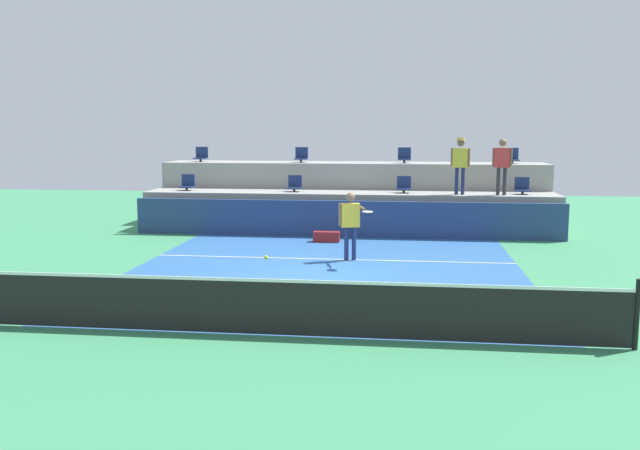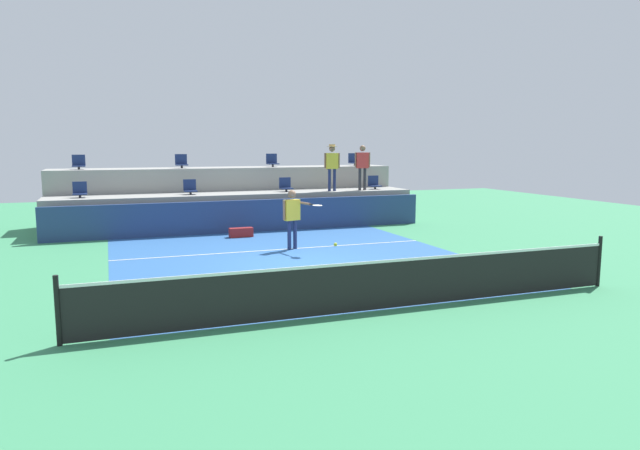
{
  "view_description": "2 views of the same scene",
  "coord_description": "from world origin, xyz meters",
  "px_view_note": "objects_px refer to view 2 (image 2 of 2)",
  "views": [
    {
      "loc": [
        1.77,
        -14.18,
        3.25
      ],
      "look_at": [
        0.01,
        -0.12,
        1.23
      ],
      "focal_mm": 38.02,
      "sensor_mm": 36.0,
      "label": 1
    },
    {
      "loc": [
        -4.41,
        -12.99,
        2.96
      ],
      "look_at": [
        0.02,
        -1.07,
        1.17
      ],
      "focal_mm": 32.04,
      "sensor_mm": 36.0,
      "label": 2
    }
  ],
  "objects_px": {
    "stadium_chair_upper_far_left": "(79,163)",
    "tennis_player": "(293,213)",
    "equipment_bag": "(241,232)",
    "stadium_chair_lower_left": "(190,188)",
    "stadium_chair_upper_right": "(272,161)",
    "spectator_with_hat": "(332,162)",
    "stadium_chair_lower_far_right": "(374,183)",
    "spectator_in_white": "(362,163)",
    "stadium_chair_upper_left": "(181,162)",
    "stadium_chair_upper_far_right": "(354,161)",
    "stadium_chair_lower_right": "(286,186)",
    "tennis_ball": "(335,245)",
    "stadium_chair_lower_far_left": "(80,191)"
  },
  "relations": [
    {
      "from": "stadium_chair_upper_left",
      "to": "stadium_chair_upper_right",
      "type": "relative_size",
      "value": 1.0
    },
    {
      "from": "tennis_player",
      "to": "stadium_chair_lower_left",
      "type": "bearing_deg",
      "value": 114.27
    },
    {
      "from": "stadium_chair_lower_right",
      "to": "tennis_ball",
      "type": "bearing_deg",
      "value": -102.07
    },
    {
      "from": "stadium_chair_upper_left",
      "to": "tennis_player",
      "type": "bearing_deg",
      "value": -71.35
    },
    {
      "from": "stadium_chair_lower_right",
      "to": "tennis_ball",
      "type": "relative_size",
      "value": 7.65
    },
    {
      "from": "spectator_in_white",
      "to": "tennis_ball",
      "type": "height_order",
      "value": "spectator_in_white"
    },
    {
      "from": "stadium_chair_upper_far_left",
      "to": "tennis_player",
      "type": "relative_size",
      "value": 0.31
    },
    {
      "from": "stadium_chair_lower_left",
      "to": "stadium_chair_lower_far_right",
      "type": "xyz_separation_m",
      "value": [
        7.11,
        0.0,
        0.0
      ]
    },
    {
      "from": "tennis_player",
      "to": "stadium_chair_upper_left",
      "type": "bearing_deg",
      "value": 108.65
    },
    {
      "from": "tennis_ball",
      "to": "stadium_chair_lower_far_left",
      "type": "bearing_deg",
      "value": 114.48
    },
    {
      "from": "equipment_bag",
      "to": "stadium_chair_lower_far_right",
      "type": "bearing_deg",
      "value": 20.77
    },
    {
      "from": "stadium_chair_upper_right",
      "to": "spectator_in_white",
      "type": "bearing_deg",
      "value": -36.62
    },
    {
      "from": "spectator_in_white",
      "to": "tennis_ball",
      "type": "xyz_separation_m",
      "value": [
        -5.19,
        -10.14,
        -1.15
      ]
    },
    {
      "from": "stadium_chair_lower_far_right",
      "to": "stadium_chair_upper_right",
      "type": "relative_size",
      "value": 1.0
    },
    {
      "from": "stadium_chair_lower_right",
      "to": "stadium_chair_upper_far_left",
      "type": "height_order",
      "value": "stadium_chair_upper_far_left"
    },
    {
      "from": "equipment_bag",
      "to": "stadium_chair_lower_left",
      "type": "bearing_deg",
      "value": 120.25
    },
    {
      "from": "stadium_chair_lower_right",
      "to": "stadium_chair_upper_far_right",
      "type": "bearing_deg",
      "value": 26.87
    },
    {
      "from": "stadium_chair_lower_far_right",
      "to": "spectator_in_white",
      "type": "relative_size",
      "value": 0.31
    },
    {
      "from": "stadium_chair_upper_left",
      "to": "stadium_chair_upper_far_right",
      "type": "distance_m",
      "value": 7.09
    },
    {
      "from": "stadium_chair_upper_left",
      "to": "equipment_bag",
      "type": "relative_size",
      "value": 0.68
    },
    {
      "from": "stadium_chair_lower_far_left",
      "to": "tennis_player",
      "type": "distance_m",
      "value": 7.57
    },
    {
      "from": "tennis_player",
      "to": "tennis_ball",
      "type": "xyz_separation_m",
      "value": [
        -0.97,
        -5.64,
        0.09
      ]
    },
    {
      "from": "spectator_in_white",
      "to": "stadium_chair_upper_right",
      "type": "bearing_deg",
      "value": 143.38
    },
    {
      "from": "stadium_chair_lower_far_right",
      "to": "tennis_ball",
      "type": "height_order",
      "value": "stadium_chair_lower_far_right"
    },
    {
      "from": "tennis_player",
      "to": "spectator_with_hat",
      "type": "relative_size",
      "value": 0.97
    },
    {
      "from": "stadium_chair_upper_far_left",
      "to": "stadium_chair_upper_left",
      "type": "relative_size",
      "value": 1.0
    },
    {
      "from": "spectator_with_hat",
      "to": "tennis_ball",
      "type": "xyz_separation_m",
      "value": [
        -3.94,
        -10.14,
        -1.19
      ]
    },
    {
      "from": "tennis_player",
      "to": "spectator_in_white",
      "type": "relative_size",
      "value": 1.0
    },
    {
      "from": "stadium_chair_lower_left",
      "to": "stadium_chair_upper_right",
      "type": "distance_m",
      "value": 4.01
    },
    {
      "from": "stadium_chair_lower_far_left",
      "to": "equipment_bag",
      "type": "height_order",
      "value": "stadium_chair_lower_far_left"
    },
    {
      "from": "stadium_chair_lower_far_right",
      "to": "stadium_chair_lower_left",
      "type": "bearing_deg",
      "value": 180.0
    },
    {
      "from": "stadium_chair_lower_left",
      "to": "stadium_chair_lower_right",
      "type": "height_order",
      "value": "same"
    },
    {
      "from": "stadium_chair_lower_far_left",
      "to": "stadium_chair_upper_left",
      "type": "height_order",
      "value": "stadium_chair_upper_left"
    },
    {
      "from": "stadium_chair_upper_far_right",
      "to": "spectator_with_hat",
      "type": "xyz_separation_m",
      "value": [
        -1.86,
        -2.18,
        0.0
      ]
    },
    {
      "from": "stadium_chair_upper_left",
      "to": "stadium_chair_lower_far_left",
      "type": "bearing_deg",
      "value": -152.81
    },
    {
      "from": "stadium_chair_lower_left",
      "to": "spectator_in_white",
      "type": "bearing_deg",
      "value": -3.42
    },
    {
      "from": "stadium_chair_lower_right",
      "to": "tennis_player",
      "type": "relative_size",
      "value": 0.31
    },
    {
      "from": "stadium_chair_lower_far_right",
      "to": "stadium_chair_upper_right",
      "type": "distance_m",
      "value": 4.14
    },
    {
      "from": "stadium_chair_upper_right",
      "to": "equipment_bag",
      "type": "height_order",
      "value": "stadium_chair_upper_right"
    },
    {
      "from": "stadium_chair_upper_right",
      "to": "tennis_ball",
      "type": "distance_m",
      "value": 12.59
    },
    {
      "from": "stadium_chair_lower_left",
      "to": "equipment_bag",
      "type": "relative_size",
      "value": 0.68
    },
    {
      "from": "stadium_chair_lower_right",
      "to": "stadium_chair_upper_far_right",
      "type": "xyz_separation_m",
      "value": [
        3.55,
        1.8,
        0.85
      ]
    },
    {
      "from": "tennis_ball",
      "to": "stadium_chair_upper_left",
      "type": "bearing_deg",
      "value": 95.97
    },
    {
      "from": "stadium_chair_lower_right",
      "to": "stadium_chair_upper_left",
      "type": "bearing_deg",
      "value": 153.04
    },
    {
      "from": "stadium_chair_upper_far_left",
      "to": "spectator_in_white",
      "type": "distance_m",
      "value": 10.27
    },
    {
      "from": "stadium_chair_lower_right",
      "to": "stadium_chair_upper_right",
      "type": "distance_m",
      "value": 1.99
    },
    {
      "from": "stadium_chair_upper_far_left",
      "to": "tennis_ball",
      "type": "height_order",
      "value": "stadium_chair_upper_far_left"
    },
    {
      "from": "stadium_chair_upper_far_left",
      "to": "spectator_in_white",
      "type": "height_order",
      "value": "spectator_in_white"
    },
    {
      "from": "stadium_chair_lower_far_right",
      "to": "tennis_player",
      "type": "xyz_separation_m",
      "value": [
        -4.9,
        -4.89,
        -0.43
      ]
    },
    {
      "from": "stadium_chair_upper_right",
      "to": "spectator_with_hat",
      "type": "height_order",
      "value": "spectator_with_hat"
    }
  ]
}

